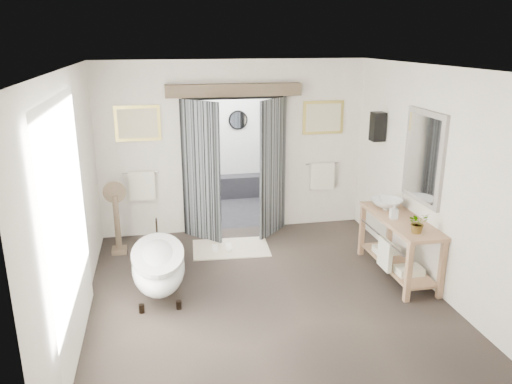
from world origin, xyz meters
TOP-DOWN VIEW (x-y plane):
  - ground_plane at (0.00, 0.00)m, footprint 5.00×5.00m
  - room_shell at (-0.04, -0.12)m, footprint 4.52×5.02m
  - shower_room at (0.00, 3.99)m, footprint 2.22×2.01m
  - back_wall_dressing at (0.00, 2.32)m, footprint 3.82×0.71m
  - clawfoot_tub at (-1.34, 0.47)m, footprint 0.69×1.54m
  - vanity at (1.95, 0.27)m, footprint 0.57×1.60m
  - pedestal_mirror at (-1.94, 1.82)m, footprint 0.34×0.22m
  - rug at (-0.20, 1.63)m, footprint 1.25×0.88m
  - slippers at (-0.35, 1.61)m, footprint 0.33×0.24m
  - basin at (1.93, 0.66)m, footprint 0.55×0.55m
  - plant at (1.92, -0.26)m, footprint 0.26×0.23m
  - soap_bottle_a at (1.86, 0.28)m, footprint 0.11×0.11m
  - soap_bottle_b at (1.91, 0.85)m, footprint 0.13×0.13m

SIDE VIEW (x-z plane):
  - ground_plane at x=0.00m, z-range 0.00..0.00m
  - rug at x=-0.20m, z-range 0.00..0.01m
  - slippers at x=-0.35m, z-range 0.01..0.06m
  - clawfoot_tub at x=-1.34m, z-range -0.01..0.74m
  - pedestal_mirror at x=-1.94m, z-range -0.08..1.08m
  - vanity at x=1.95m, z-range 0.08..0.93m
  - shower_room at x=0.00m, z-range -0.35..2.16m
  - soap_bottle_b at x=1.91m, z-range 0.85..1.00m
  - basin at x=1.93m, z-range 0.85..1.01m
  - soap_bottle_a at x=1.86m, z-range 0.85..1.06m
  - plant at x=1.92m, z-range 0.85..1.12m
  - back_wall_dressing at x=0.00m, z-range 0.30..2.82m
  - room_shell at x=-0.04m, z-range 0.40..3.31m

